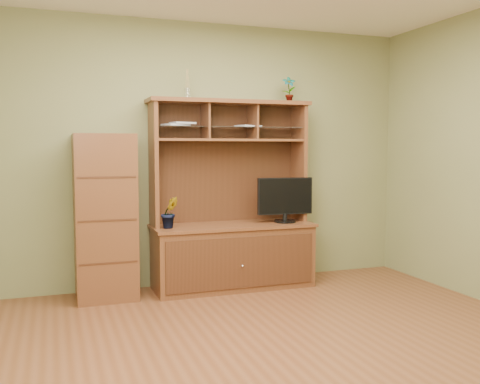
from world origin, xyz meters
name	(u,v)px	position (x,y,z in m)	size (l,w,h in m)	color
room	(281,158)	(0.00, 0.00, 1.35)	(4.54, 4.04, 2.74)	brown
media_hutch	(232,236)	(0.22, 1.73, 0.52)	(1.66, 0.61, 1.90)	#4F2E16
monitor	(285,199)	(0.77, 1.65, 0.89)	(0.59, 0.23, 0.46)	black
orchid_plant	(170,212)	(-0.44, 1.65, 0.80)	(0.17, 0.14, 0.30)	#2D6121
top_plant	(289,89)	(0.88, 1.80, 2.04)	(0.14, 0.10, 0.27)	#2F6924
reed_diffuser	(187,87)	(-0.21, 1.80, 2.02)	(0.06, 0.06, 0.30)	silver
magazines	(202,125)	(-0.07, 1.81, 1.65)	(1.04, 0.25, 0.04)	#BABABF
side_cabinet	(105,217)	(-1.04, 1.73, 0.77)	(0.55, 0.50, 1.55)	#4F2E16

